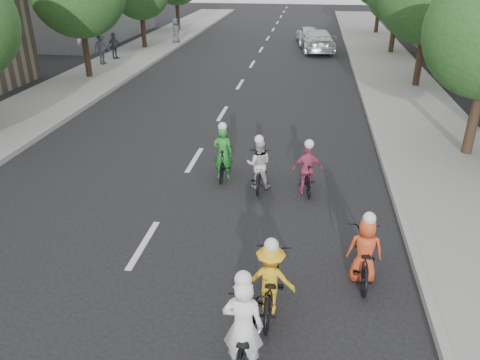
% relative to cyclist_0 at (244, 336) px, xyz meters
% --- Properties ---
extents(ground, '(120.00, 120.00, 0.00)m').
position_rel_cyclist_0_xyz_m(ground, '(-2.78, 3.14, -0.62)').
color(ground, black).
rests_on(ground, ground).
extents(sidewalk_left, '(4.00, 80.00, 0.15)m').
position_rel_cyclist_0_xyz_m(sidewalk_left, '(-10.78, 13.14, -0.54)').
color(sidewalk_left, gray).
rests_on(sidewalk_left, ground).
extents(curb_left, '(0.18, 80.00, 0.18)m').
position_rel_cyclist_0_xyz_m(curb_left, '(-8.83, 13.14, -0.53)').
color(curb_left, '#999993').
rests_on(curb_left, ground).
extents(sidewalk_right, '(4.00, 80.00, 0.15)m').
position_rel_cyclist_0_xyz_m(sidewalk_right, '(5.22, 13.14, -0.54)').
color(sidewalk_right, gray).
rests_on(sidewalk_right, ground).
extents(curb_right, '(0.18, 80.00, 0.18)m').
position_rel_cyclist_0_xyz_m(curb_right, '(3.27, 13.14, -0.53)').
color(curb_right, '#999993').
rests_on(curb_right, ground).
extents(cyclist_0, '(0.68, 1.93, 1.91)m').
position_rel_cyclist_0_xyz_m(cyclist_0, '(0.00, 0.00, 0.00)').
color(cyclist_0, black).
rests_on(cyclist_0, ground).
extents(cyclist_1, '(0.71, 1.85, 1.57)m').
position_rel_cyclist_0_xyz_m(cyclist_1, '(2.08, 2.65, -0.06)').
color(cyclist_1, black).
rests_on(cyclist_1, ground).
extents(cyclist_2, '(0.72, 1.80, 1.59)m').
position_rel_cyclist_0_xyz_m(cyclist_2, '(-0.50, 6.55, -0.05)').
color(cyclist_2, black).
rests_on(cyclist_2, ground).
extents(cyclist_3, '(0.59, 1.58, 1.75)m').
position_rel_cyclist_0_xyz_m(cyclist_3, '(-1.60, 6.98, -0.01)').
color(cyclist_3, black).
rests_on(cyclist_3, ground).
extents(cyclist_4, '(0.93, 1.96, 1.58)m').
position_rel_cyclist_0_xyz_m(cyclist_4, '(0.29, 1.44, -0.03)').
color(cyclist_4, black).
rests_on(cyclist_4, ground).
extents(cyclist_5, '(0.88, 1.52, 1.58)m').
position_rel_cyclist_0_xyz_m(cyclist_5, '(0.87, 6.40, -0.04)').
color(cyclist_5, black).
rests_on(cyclist_5, ground).
extents(follow_car_lead, '(2.76, 5.34, 1.48)m').
position_rel_cyclist_0_xyz_m(follow_car_lead, '(1.05, 27.99, 0.12)').
color(follow_car_lead, silver).
rests_on(follow_car_lead, ground).
extents(follow_car_trail, '(2.05, 3.80, 1.23)m').
position_rel_cyclist_0_xyz_m(follow_car_trail, '(0.38, 31.79, -0.00)').
color(follow_car_trail, silver).
rests_on(follow_car_trail, ground).
extents(spectator_0, '(1.10, 1.41, 1.91)m').
position_rel_cyclist_0_xyz_m(spectator_0, '(-11.48, 21.18, 0.49)').
color(spectator_0, '#4F4F5C').
rests_on(spectator_0, sidewalk_left).
extents(spectator_1, '(0.73, 1.01, 1.59)m').
position_rel_cyclist_0_xyz_m(spectator_1, '(-11.43, 22.84, 0.33)').
color(spectator_1, '#4E505C').
rests_on(spectator_1, sidewalk_left).
extents(spectator_2, '(0.67, 0.92, 1.72)m').
position_rel_cyclist_0_xyz_m(spectator_2, '(-9.26, 29.25, 0.39)').
color(spectator_2, '#4C4D59').
rests_on(spectator_2, sidewalk_left).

